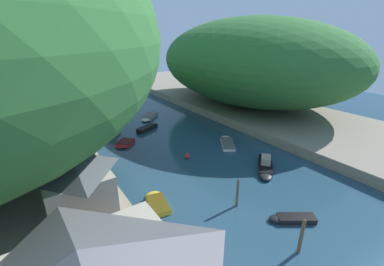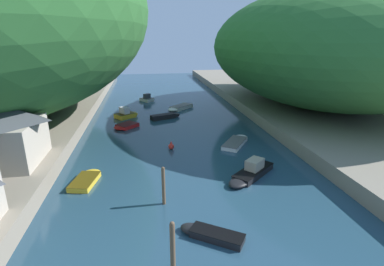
{
  "view_description": "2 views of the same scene",
  "coord_description": "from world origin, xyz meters",
  "px_view_note": "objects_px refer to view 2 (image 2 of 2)",
  "views": [
    {
      "loc": [
        -18.58,
        -2.48,
        16.36
      ],
      "look_at": [
        2.28,
        27.97,
        1.75
      ],
      "focal_mm": 24.0,
      "sensor_mm": 36.0,
      "label": 1
    },
    {
      "loc": [
        -3.91,
        -7.69,
        12.37
      ],
      "look_at": [
        1.06,
        22.91,
        2.21
      ],
      "focal_mm": 28.0,
      "sensor_mm": 36.0,
      "label": 2
    }
  ],
  "objects_px": {
    "boat_mid_channel": "(146,99)",
    "boathouse_shed": "(5,133)",
    "boat_far_right_bank": "(87,179)",
    "boat_navy_launch": "(236,142)",
    "boat_open_rowboat": "(167,116)",
    "boat_moored_right": "(125,126)",
    "boat_near_quay": "(127,114)",
    "channel_buoy_near": "(171,146)",
    "boat_small_dinghy": "(250,173)",
    "boat_red_skiff": "(209,234)",
    "boat_far_upstream": "(179,108)"
  },
  "relations": [
    {
      "from": "boat_mid_channel",
      "to": "boathouse_shed",
      "type": "bearing_deg",
      "value": -152.22
    },
    {
      "from": "boat_far_right_bank",
      "to": "channel_buoy_near",
      "type": "xyz_separation_m",
      "value": [
        8.13,
        6.67,
        0.14
      ]
    },
    {
      "from": "boat_mid_channel",
      "to": "boat_open_rowboat",
      "type": "bearing_deg",
      "value": -118.43
    },
    {
      "from": "boat_navy_launch",
      "to": "channel_buoy_near",
      "type": "height_order",
      "value": "channel_buoy_near"
    },
    {
      "from": "boat_red_skiff",
      "to": "channel_buoy_near",
      "type": "relative_size",
      "value": 4.35
    },
    {
      "from": "boathouse_shed",
      "to": "boat_open_rowboat",
      "type": "height_order",
      "value": "boathouse_shed"
    },
    {
      "from": "boat_open_rowboat",
      "to": "boat_near_quay",
      "type": "distance_m",
      "value": 6.34
    },
    {
      "from": "boat_red_skiff",
      "to": "channel_buoy_near",
      "type": "distance_m",
      "value": 15.98
    },
    {
      "from": "boat_red_skiff",
      "to": "boat_far_upstream",
      "type": "bearing_deg",
      "value": 30.13
    },
    {
      "from": "boat_small_dinghy",
      "to": "boat_moored_right",
      "type": "relative_size",
      "value": 1.5
    },
    {
      "from": "boat_navy_launch",
      "to": "boat_near_quay",
      "type": "height_order",
      "value": "boat_near_quay"
    },
    {
      "from": "boat_navy_launch",
      "to": "boat_open_rowboat",
      "type": "bearing_deg",
      "value": 154.29
    },
    {
      "from": "boat_far_right_bank",
      "to": "boat_navy_launch",
      "type": "bearing_deg",
      "value": 36.43
    },
    {
      "from": "channel_buoy_near",
      "to": "boat_far_right_bank",
      "type": "bearing_deg",
      "value": -140.65
    },
    {
      "from": "boat_red_skiff",
      "to": "boat_small_dinghy",
      "type": "distance_m",
      "value": 9.51
    },
    {
      "from": "boat_small_dinghy",
      "to": "boat_far_right_bank",
      "type": "height_order",
      "value": "boat_small_dinghy"
    },
    {
      "from": "boat_mid_channel",
      "to": "boat_red_skiff",
      "type": "bearing_deg",
      "value": -126.33
    },
    {
      "from": "boat_navy_launch",
      "to": "boat_small_dinghy",
      "type": "relative_size",
      "value": 0.99
    },
    {
      "from": "boat_open_rowboat",
      "to": "boat_near_quay",
      "type": "bearing_deg",
      "value": -126.47
    },
    {
      "from": "boat_moored_right",
      "to": "boat_far_right_bank",
      "type": "distance_m",
      "value": 16.11
    },
    {
      "from": "boathouse_shed",
      "to": "boat_small_dinghy",
      "type": "distance_m",
      "value": 21.98
    },
    {
      "from": "boathouse_shed",
      "to": "boat_far_upstream",
      "type": "xyz_separation_m",
      "value": [
        18.1,
        23.77,
        -3.96
      ]
    },
    {
      "from": "boat_small_dinghy",
      "to": "boat_far_right_bank",
      "type": "xyz_separation_m",
      "value": [
        -14.6,
        1.54,
        -0.22
      ]
    },
    {
      "from": "boat_red_skiff",
      "to": "boat_near_quay",
      "type": "xyz_separation_m",
      "value": [
        -6.51,
        31.02,
        0.26
      ]
    },
    {
      "from": "boat_navy_launch",
      "to": "boat_small_dinghy",
      "type": "distance_m",
      "value": 8.99
    },
    {
      "from": "channel_buoy_near",
      "to": "boat_mid_channel",
      "type": "bearing_deg",
      "value": 95.13
    },
    {
      "from": "boathouse_shed",
      "to": "boat_far_right_bank",
      "type": "xyz_separation_m",
      "value": [
        6.78,
        -1.9,
        -4.02
      ]
    },
    {
      "from": "boat_navy_launch",
      "to": "boat_mid_channel",
      "type": "bearing_deg",
      "value": 145.77
    },
    {
      "from": "boat_navy_launch",
      "to": "boat_moored_right",
      "type": "relative_size",
      "value": 1.48
    },
    {
      "from": "boathouse_shed",
      "to": "channel_buoy_near",
      "type": "height_order",
      "value": "boathouse_shed"
    },
    {
      "from": "boat_open_rowboat",
      "to": "boat_moored_right",
      "type": "relative_size",
      "value": 1.3
    },
    {
      "from": "boat_moored_right",
      "to": "channel_buoy_near",
      "type": "distance_m",
      "value": 10.81
    },
    {
      "from": "boat_mid_channel",
      "to": "boat_far_upstream",
      "type": "relative_size",
      "value": 0.67
    },
    {
      "from": "boat_open_rowboat",
      "to": "boat_moored_right",
      "type": "height_order",
      "value": "boat_open_rowboat"
    },
    {
      "from": "boat_red_skiff",
      "to": "boat_moored_right",
      "type": "xyz_separation_m",
      "value": [
        -6.54,
        25.19,
        0.0
      ]
    },
    {
      "from": "boat_near_quay",
      "to": "boathouse_shed",
      "type": "bearing_deg",
      "value": -64.04
    },
    {
      "from": "boat_red_skiff",
      "to": "boat_moored_right",
      "type": "relative_size",
      "value": 1.1
    },
    {
      "from": "boat_navy_launch",
      "to": "boat_near_quay",
      "type": "xyz_separation_m",
      "value": [
        -13.49,
        14.41,
        0.28
      ]
    },
    {
      "from": "boat_moored_right",
      "to": "boat_open_rowboat",
      "type": "bearing_deg",
      "value": -99.8
    },
    {
      "from": "boat_small_dinghy",
      "to": "boat_moored_right",
      "type": "distance_m",
      "value": 21.21
    },
    {
      "from": "boat_navy_launch",
      "to": "boathouse_shed",
      "type": "bearing_deg",
      "value": -132.26
    },
    {
      "from": "boat_far_upstream",
      "to": "boat_open_rowboat",
      "type": "height_order",
      "value": "boat_open_rowboat"
    },
    {
      "from": "boat_navy_launch",
      "to": "boat_open_rowboat",
      "type": "distance_m",
      "value": 14.76
    },
    {
      "from": "boathouse_shed",
      "to": "boat_navy_launch",
      "type": "bearing_deg",
      "value": 13.37
    },
    {
      "from": "boat_far_upstream",
      "to": "channel_buoy_near",
      "type": "bearing_deg",
      "value": 125.85
    },
    {
      "from": "channel_buoy_near",
      "to": "boat_small_dinghy",
      "type": "bearing_deg",
      "value": -51.77
    },
    {
      "from": "boat_red_skiff",
      "to": "channel_buoy_near",
      "type": "xyz_separation_m",
      "value": [
        -0.94,
        15.95,
        0.12
      ]
    },
    {
      "from": "boat_open_rowboat",
      "to": "boat_far_right_bank",
      "type": "bearing_deg",
      "value": -45.04
    },
    {
      "from": "boat_near_quay",
      "to": "boat_moored_right",
      "type": "bearing_deg",
      "value": -39.07
    },
    {
      "from": "boathouse_shed",
      "to": "boat_moored_right",
      "type": "distance_m",
      "value": 17.29
    }
  ]
}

